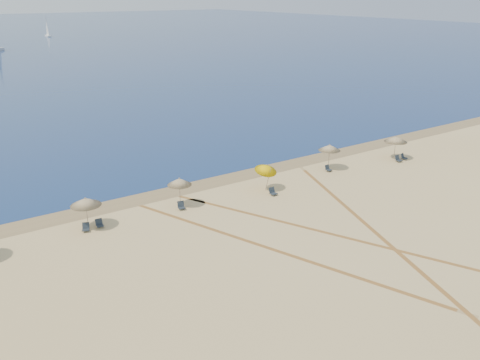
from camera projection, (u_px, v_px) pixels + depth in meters
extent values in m
plane|color=tan|center=(442.00, 305.00, 28.45)|extent=(160.00, 160.00, 0.00)
plane|color=olive|center=(216.00, 181.00, 47.04)|extent=(500.00, 500.00, 0.00)
cylinder|color=gray|center=(87.00, 214.00, 37.34)|extent=(0.05, 0.05, 2.23)
cone|color=beige|center=(86.00, 202.00, 37.00)|extent=(2.24, 2.24, 0.55)
sphere|color=gray|center=(85.00, 198.00, 36.90)|extent=(0.08, 0.08, 0.08)
cylinder|color=gray|center=(180.00, 193.00, 41.17)|extent=(0.05, 0.05, 2.26)
cone|color=beige|center=(179.00, 182.00, 40.83)|extent=(1.96, 1.96, 0.55)
sphere|color=gray|center=(179.00, 178.00, 40.72)|extent=(0.08, 0.08, 0.08)
cylinder|color=gray|center=(268.00, 179.00, 44.23)|extent=(0.05, 0.73, 2.20)
cone|color=#E1B804|center=(266.00, 168.00, 44.13)|extent=(1.94, 2.02, 1.10)
sphere|color=gray|center=(266.00, 165.00, 44.03)|extent=(0.08, 0.08, 0.08)
cylinder|color=gray|center=(329.00, 158.00, 49.77)|extent=(0.05, 0.05, 2.34)
cone|color=beige|center=(330.00, 148.00, 49.41)|extent=(2.13, 2.13, 0.55)
sphere|color=gray|center=(330.00, 145.00, 49.31)|extent=(0.08, 0.08, 0.08)
cylinder|color=gray|center=(395.00, 148.00, 52.84)|extent=(0.05, 0.05, 2.26)
cone|color=beige|center=(396.00, 139.00, 52.50)|extent=(2.33, 2.33, 0.55)
sphere|color=gray|center=(396.00, 136.00, 52.40)|extent=(0.08, 0.08, 0.08)
cube|color=black|center=(86.00, 230.00, 37.05)|extent=(0.67, 0.67, 0.05)
cube|color=black|center=(86.00, 225.00, 37.20)|extent=(0.54, 0.38, 0.45)
cylinder|color=#A5A5AD|center=(84.00, 232.00, 36.90)|extent=(0.02, 0.02, 0.17)
cylinder|color=#A5A5AD|center=(90.00, 231.00, 36.97)|extent=(0.02, 0.02, 0.17)
cube|color=black|center=(100.00, 226.00, 37.68)|extent=(0.55, 0.55, 0.05)
cube|color=black|center=(99.00, 222.00, 37.81)|extent=(0.52, 0.23, 0.45)
cylinder|color=#A5A5AD|center=(98.00, 228.00, 37.48)|extent=(0.02, 0.02, 0.17)
cylinder|color=#A5A5AD|center=(104.00, 227.00, 37.66)|extent=(0.02, 0.02, 0.17)
cube|color=black|center=(182.00, 208.00, 40.77)|extent=(0.63, 0.63, 0.05)
cube|color=black|center=(181.00, 204.00, 40.92)|extent=(0.55, 0.31, 0.47)
cylinder|color=#A5A5AD|center=(180.00, 210.00, 40.59)|extent=(0.02, 0.02, 0.17)
cylinder|color=#A5A5AD|center=(185.00, 209.00, 40.72)|extent=(0.02, 0.02, 0.17)
cube|color=black|center=(274.00, 193.00, 43.62)|extent=(0.55, 0.55, 0.05)
cube|color=black|center=(272.00, 190.00, 43.75)|extent=(0.55, 0.20, 0.49)
cylinder|color=#A5A5AD|center=(273.00, 196.00, 43.39)|extent=(0.02, 0.02, 0.18)
cylinder|color=#A5A5AD|center=(277.00, 195.00, 43.61)|extent=(0.02, 0.02, 0.18)
cube|color=black|center=(329.00, 170.00, 49.42)|extent=(0.53, 0.53, 0.05)
cube|color=black|center=(327.00, 167.00, 49.52)|extent=(0.51, 0.21, 0.45)
cylinder|color=#A5A5AD|center=(329.00, 172.00, 49.19)|extent=(0.02, 0.02, 0.16)
cylinder|color=#A5A5AD|center=(332.00, 171.00, 49.42)|extent=(0.02, 0.02, 0.16)
cube|color=black|center=(399.00, 160.00, 52.16)|extent=(0.55, 0.55, 0.05)
cube|color=black|center=(397.00, 157.00, 52.28)|extent=(0.55, 0.20, 0.49)
cylinder|color=#A5A5AD|center=(399.00, 162.00, 51.92)|extent=(0.02, 0.02, 0.18)
cylinder|color=#A5A5AD|center=(402.00, 161.00, 52.15)|extent=(0.02, 0.02, 0.18)
cube|color=black|center=(405.00, 158.00, 52.85)|extent=(0.65, 0.65, 0.05)
cube|color=black|center=(402.00, 156.00, 52.93)|extent=(0.56, 0.33, 0.47)
cylinder|color=#A5A5AD|center=(405.00, 160.00, 52.58)|extent=(0.02, 0.02, 0.17)
cylinder|color=#A5A5AD|center=(407.00, 159.00, 52.88)|extent=(0.02, 0.02, 0.17)
cube|color=white|center=(48.00, 36.00, 195.25)|extent=(1.39, 4.95, 0.54)
cylinder|color=gray|center=(47.00, 26.00, 194.05)|extent=(0.11, 0.11, 7.15)
plane|color=tan|center=(331.00, 234.00, 36.74)|extent=(37.01, 37.01, 0.00)
plane|color=tan|center=(317.00, 230.00, 37.28)|extent=(37.01, 37.01, 0.00)
plane|color=tan|center=(375.00, 232.00, 37.09)|extent=(35.83, 35.83, 0.00)
plane|color=tan|center=(367.00, 225.00, 38.09)|extent=(35.83, 35.83, 0.00)
plane|color=tan|center=(261.00, 246.00, 35.06)|extent=(35.78, 35.78, 0.00)
plane|color=tan|center=(248.00, 241.00, 35.67)|extent=(35.78, 35.78, 0.00)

